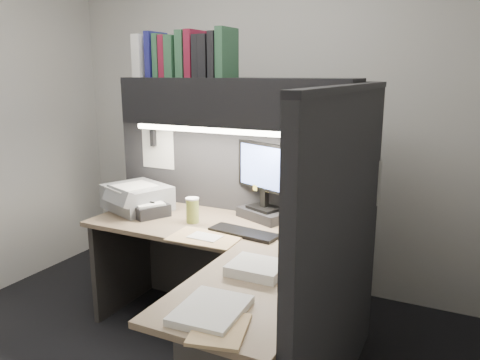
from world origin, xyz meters
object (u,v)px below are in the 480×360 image
(telephone, at_px, (317,226))
(keyboard, at_px, (244,233))
(monitor, at_px, (264,189))
(notebook_stack, at_px, (147,209))
(desk, at_px, (222,319))
(printer, at_px, (137,197))
(overhead_shelf, at_px, (236,102))
(coffee_cup, at_px, (192,211))

(telephone, bearing_deg, keyboard, -125.72)
(monitor, bearing_deg, notebook_stack, -137.88)
(desk, height_order, notebook_stack, notebook_stack)
(notebook_stack, bearing_deg, telephone, 8.14)
(keyboard, xyz_separation_m, printer, (-0.92, 0.15, 0.07))
(overhead_shelf, relative_size, monitor, 3.04)
(desk, distance_m, overhead_shelf, 1.33)
(printer, bearing_deg, notebook_stack, -7.30)
(keyboard, distance_m, telephone, 0.45)
(keyboard, bearing_deg, monitor, 98.89)
(keyboard, bearing_deg, overhead_shelf, 132.05)
(overhead_shelf, height_order, printer, overhead_shelf)
(overhead_shelf, bearing_deg, printer, -170.81)
(coffee_cup, bearing_deg, overhead_shelf, 44.32)
(coffee_cup, distance_m, notebook_stack, 0.37)
(desk, height_order, telephone, telephone)
(keyboard, distance_m, coffee_cup, 0.41)
(desk, relative_size, telephone, 7.97)
(overhead_shelf, relative_size, telephone, 7.27)
(monitor, relative_size, coffee_cup, 3.30)
(desk, relative_size, printer, 3.98)
(monitor, relative_size, keyboard, 1.18)
(desk, bearing_deg, telephone, 69.39)
(monitor, distance_m, telephone, 0.44)
(desk, bearing_deg, notebook_stack, 147.76)
(desk, distance_m, monitor, 0.96)
(monitor, xyz_separation_m, keyboard, (0.01, -0.33, -0.19))
(telephone, bearing_deg, monitor, -171.11)
(desk, xyz_separation_m, printer, (-1.03, 0.63, 0.37))
(coffee_cup, bearing_deg, telephone, 12.59)
(coffee_cup, bearing_deg, keyboard, -8.66)
(overhead_shelf, distance_m, monitor, 0.60)
(coffee_cup, distance_m, printer, 0.52)
(overhead_shelf, xyz_separation_m, coffee_cup, (-0.21, -0.21, -0.69))
(telephone, bearing_deg, desk, -87.90)
(monitor, height_order, printer, monitor)
(keyboard, height_order, coffee_cup, coffee_cup)
(monitor, height_order, telephone, monitor)
(desk, xyz_separation_m, keyboard, (-0.11, 0.49, 0.30))
(monitor, relative_size, telephone, 2.39)
(keyboard, relative_size, printer, 1.01)
(overhead_shelf, bearing_deg, monitor, 20.68)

